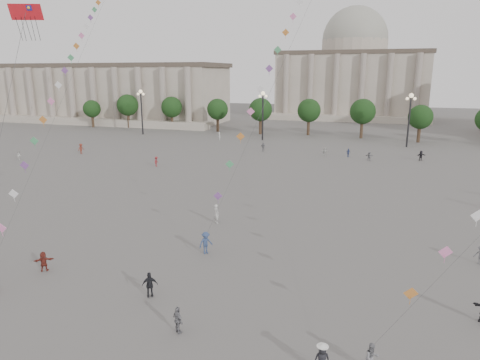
% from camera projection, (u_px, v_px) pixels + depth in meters
% --- Properties ---
extents(ground, '(360.00, 360.00, 0.00)m').
position_uv_depth(ground, '(206.00, 322.00, 25.81)').
color(ground, '#555250').
rests_on(ground, ground).
extents(hall_west, '(84.00, 26.22, 17.20)m').
position_uv_depth(hall_west, '(96.00, 93.00, 132.61)').
color(hall_west, '#A99F8D').
rests_on(hall_west, ground).
extents(hall_central, '(48.30, 34.30, 35.50)m').
position_uv_depth(hall_central, '(352.00, 73.00, 141.66)').
color(hall_central, '#A99F8D').
rests_on(hall_central, ground).
extents(tree_row, '(137.12, 5.12, 8.00)m').
position_uv_depth(tree_row, '(336.00, 114.00, 96.52)').
color(tree_row, '#36271B').
rests_on(tree_row, ground).
extents(lamp_post_far_west, '(2.00, 0.90, 10.65)m').
position_uv_depth(lamp_post_far_west, '(141.00, 104.00, 101.95)').
color(lamp_post_far_west, '#262628').
rests_on(lamp_post_far_west, ground).
extents(lamp_post_mid_west, '(2.00, 0.90, 10.65)m').
position_uv_depth(lamp_post_mid_west, '(263.00, 107.00, 93.09)').
color(lamp_post_mid_west, '#262628').
rests_on(lamp_post_mid_west, ground).
extents(lamp_post_mid_east, '(2.00, 0.90, 10.65)m').
position_uv_depth(lamp_post_mid_east, '(410.00, 110.00, 84.22)').
color(lamp_post_mid_east, '#262628').
rests_on(lamp_post_mid_east, ground).
extents(person_crowd_0, '(0.92, 0.83, 1.50)m').
position_uv_depth(person_crowd_0, '(348.00, 153.00, 75.94)').
color(person_crowd_0, '#394981').
rests_on(person_crowd_0, ground).
extents(person_crowd_1, '(0.94, 0.98, 1.59)m').
position_uv_depth(person_crowd_1, '(19.00, 155.00, 73.26)').
color(person_crowd_1, silver).
rests_on(person_crowd_1, ground).
extents(person_crowd_2, '(1.04, 1.38, 1.90)m').
position_uv_depth(person_crowd_2, '(81.00, 149.00, 78.78)').
color(person_crowd_2, maroon).
rests_on(person_crowd_2, ground).
extents(person_crowd_4, '(1.48, 1.00, 1.53)m').
position_uv_depth(person_crowd_4, '(324.00, 152.00, 76.69)').
color(person_crowd_4, beige).
rests_on(person_crowd_4, ground).
extents(person_crowd_9, '(1.61, 1.26, 1.70)m').
position_uv_depth(person_crowd_9, '(421.00, 156.00, 72.73)').
color(person_crowd_9, black).
rests_on(person_crowd_9, ground).
extents(person_crowd_10, '(0.72, 0.74, 1.72)m').
position_uv_depth(person_crowd_10, '(220.00, 136.00, 94.81)').
color(person_crowd_10, white).
rests_on(person_crowd_10, ground).
extents(person_crowd_12, '(1.43, 0.60, 1.50)m').
position_uv_depth(person_crowd_12, '(369.00, 156.00, 72.84)').
color(person_crowd_12, slate).
rests_on(person_crowd_12, ground).
extents(person_crowd_13, '(0.84, 0.80, 1.93)m').
position_uv_depth(person_crowd_13, '(216.00, 214.00, 42.49)').
color(person_crowd_13, silver).
rests_on(person_crowd_13, ground).
extents(person_crowd_16, '(1.04, 0.59, 1.68)m').
position_uv_depth(person_crowd_16, '(263.00, 147.00, 81.27)').
color(person_crowd_16, slate).
rests_on(person_crowd_16, ground).
extents(person_crowd_17, '(0.66, 1.07, 1.60)m').
position_uv_depth(person_crowd_17, '(156.00, 161.00, 68.20)').
color(person_crowd_17, maroon).
rests_on(person_crowd_17, ground).
extents(tourist_2, '(1.43, 1.22, 1.55)m').
position_uv_depth(tourist_2, '(44.00, 261.00, 32.22)').
color(tourist_2, maroon).
rests_on(tourist_2, ground).
extents(tourist_3, '(1.02, 0.90, 1.66)m').
position_uv_depth(tourist_3, '(178.00, 320.00, 24.49)').
color(tourist_3, slate).
rests_on(tourist_3, ground).
extents(tourist_4, '(1.12, 0.88, 1.77)m').
position_uv_depth(tourist_4, '(150.00, 285.00, 28.43)').
color(tourist_4, black).
rests_on(tourist_4, ground).
extents(kite_flyer_1, '(1.30, 1.40, 1.89)m').
position_uv_depth(kite_flyer_1, '(206.00, 243.00, 35.31)').
color(kite_flyer_1, navy).
rests_on(kite_flyer_1, ground).
extents(kite_flyer_2, '(0.98, 0.93, 1.59)m').
position_uv_depth(kite_flyer_2, '(372.00, 358.00, 21.30)').
color(kite_flyer_2, slate).
rests_on(kite_flyer_2, ground).
extents(hat_person, '(0.91, 0.74, 1.69)m').
position_uv_depth(hat_person, '(322.00, 359.00, 21.15)').
color(hat_person, black).
rests_on(hat_person, ground).
extents(dragon_kite, '(2.24, 3.68, 18.16)m').
position_uv_depth(dragon_kite, '(27.00, 25.00, 29.70)').
color(dragon_kite, red).
rests_on(dragon_kite, ground).
extents(kite_train_west, '(22.25, 52.42, 67.42)m').
position_uv_depth(kite_train_west, '(86.00, 31.00, 53.91)').
color(kite_train_west, '#3F3F3F').
rests_on(kite_train_west, ground).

